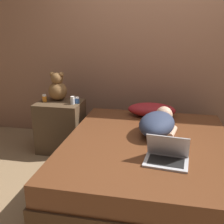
{
  "coord_description": "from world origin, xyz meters",
  "views": [
    {
      "loc": [
        0.11,
        -2.23,
        1.47
      ],
      "look_at": [
        -0.38,
        0.23,
        0.66
      ],
      "focal_mm": 42.0,
      "sensor_mm": 36.0,
      "label": 1
    }
  ],
  "objects_px": {
    "laptop": "(167,156)",
    "teddy_bear": "(58,88)",
    "bottle_clear": "(72,100)",
    "bottle_blue": "(77,100)",
    "pillow": "(152,110)",
    "bottle_orange": "(44,98)",
    "person_lying": "(158,123)"
  },
  "relations": [
    {
      "from": "laptop",
      "to": "teddy_bear",
      "type": "height_order",
      "value": "teddy_bear"
    },
    {
      "from": "bottle_clear",
      "to": "teddy_bear",
      "type": "bearing_deg",
      "value": 149.7
    },
    {
      "from": "bottle_blue",
      "to": "pillow",
      "type": "bearing_deg",
      "value": 7.37
    },
    {
      "from": "laptop",
      "to": "teddy_bear",
      "type": "bearing_deg",
      "value": 147.36
    },
    {
      "from": "bottle_orange",
      "to": "laptop",
      "type": "bearing_deg",
      "value": -33.48
    },
    {
      "from": "pillow",
      "to": "bottle_clear",
      "type": "distance_m",
      "value": 0.93
    },
    {
      "from": "teddy_bear",
      "to": "bottle_blue",
      "type": "distance_m",
      "value": 0.31
    },
    {
      "from": "person_lying",
      "to": "teddy_bear",
      "type": "distance_m",
      "value": 1.33
    },
    {
      "from": "bottle_blue",
      "to": "bottle_orange",
      "type": "xyz_separation_m",
      "value": [
        -0.41,
        -0.01,
        0.01
      ]
    },
    {
      "from": "laptop",
      "to": "bottle_blue",
      "type": "distance_m",
      "value": 1.43
    },
    {
      "from": "person_lying",
      "to": "bottle_blue",
      "type": "xyz_separation_m",
      "value": [
        -0.96,
        0.38,
        0.08
      ]
    },
    {
      "from": "person_lying",
      "to": "laptop",
      "type": "xyz_separation_m",
      "value": [
        0.08,
        -0.59,
        -0.05
      ]
    },
    {
      "from": "laptop",
      "to": "bottle_blue",
      "type": "xyz_separation_m",
      "value": [
        -1.04,
        0.97,
        0.13
      ]
    },
    {
      "from": "pillow",
      "to": "teddy_bear",
      "type": "bearing_deg",
      "value": -178.66
    },
    {
      "from": "pillow",
      "to": "bottle_orange",
      "type": "height_order",
      "value": "bottle_orange"
    },
    {
      "from": "person_lying",
      "to": "bottle_orange",
      "type": "xyz_separation_m",
      "value": [
        -1.36,
        0.36,
        0.08
      ]
    },
    {
      "from": "bottle_blue",
      "to": "bottle_clear",
      "type": "xyz_separation_m",
      "value": [
        -0.04,
        -0.05,
        0.01
      ]
    },
    {
      "from": "person_lying",
      "to": "bottle_blue",
      "type": "distance_m",
      "value": 1.03
    },
    {
      "from": "bottle_blue",
      "to": "bottle_orange",
      "type": "height_order",
      "value": "bottle_orange"
    },
    {
      "from": "person_lying",
      "to": "bottle_clear",
      "type": "distance_m",
      "value": 1.05
    },
    {
      "from": "teddy_bear",
      "to": "laptop",
      "type": "bearing_deg",
      "value": -38.82
    },
    {
      "from": "laptop",
      "to": "teddy_bear",
      "type": "distance_m",
      "value": 1.7
    },
    {
      "from": "teddy_bear",
      "to": "bottle_clear",
      "type": "height_order",
      "value": "teddy_bear"
    },
    {
      "from": "laptop",
      "to": "bottle_orange",
      "type": "relative_size",
      "value": 4.04
    },
    {
      "from": "bottle_clear",
      "to": "person_lying",
      "type": "bearing_deg",
      "value": -18.11
    },
    {
      "from": "bottle_blue",
      "to": "bottle_orange",
      "type": "bearing_deg",
      "value": -177.98
    },
    {
      "from": "pillow",
      "to": "laptop",
      "type": "bearing_deg",
      "value": -80.86
    },
    {
      "from": "laptop",
      "to": "bottle_blue",
      "type": "height_order",
      "value": "laptop"
    },
    {
      "from": "pillow",
      "to": "teddy_bear",
      "type": "xyz_separation_m",
      "value": [
        -1.14,
        -0.03,
        0.22
      ]
    },
    {
      "from": "bottle_blue",
      "to": "bottle_orange",
      "type": "distance_m",
      "value": 0.41
    },
    {
      "from": "person_lying",
      "to": "laptop",
      "type": "height_order",
      "value": "laptop"
    },
    {
      "from": "bottle_orange",
      "to": "bottle_clear",
      "type": "bearing_deg",
      "value": -5.58
    }
  ]
}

